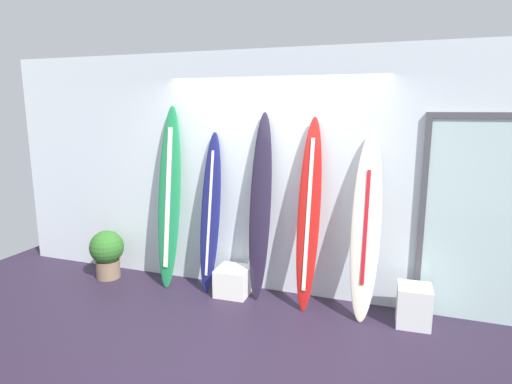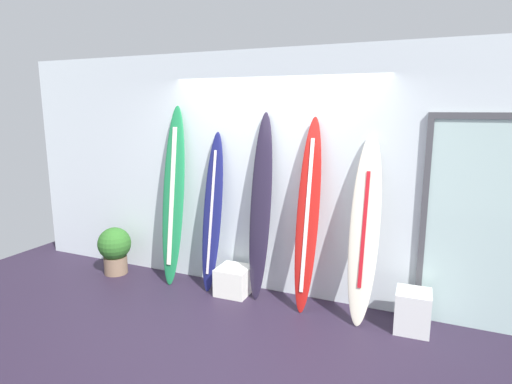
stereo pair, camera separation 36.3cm
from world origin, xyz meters
name	(u,v)px [view 1 (the left image)]	position (x,y,z in m)	size (l,w,h in m)	color
ground	(234,341)	(0.00, 0.00, -0.02)	(8.00, 8.00, 0.04)	#271D30
wall_back	(275,174)	(0.00, 1.30, 1.40)	(7.20, 0.20, 2.80)	silver
surfboard_emerald	(169,199)	(-1.23, 0.97, 1.08)	(0.30, 0.38, 2.19)	#1C7E47
surfboard_navy	(210,213)	(-0.70, 0.99, 0.94)	(0.25, 0.37, 1.89)	navy
surfboard_charcoal	(260,207)	(-0.08, 1.01, 1.06)	(0.26, 0.36, 2.12)	#231D31
surfboard_crimson	(309,216)	(0.49, 0.95, 1.02)	(0.25, 0.42, 2.07)	red
surfboard_ivory	(366,228)	(1.09, 0.94, 0.95)	(0.31, 0.50, 1.92)	silver
display_block_left	(414,305)	(1.60, 0.88, 0.20)	(0.34, 0.34, 0.41)	silver
display_block_center	(233,281)	(-0.39, 0.93, 0.16)	(0.38, 0.38, 0.32)	white
glass_door	(482,218)	(2.18, 1.18, 1.09)	(1.17, 0.06, 2.12)	silver
potted_plant	(107,252)	(-2.11, 0.86, 0.35)	(0.43, 0.43, 0.62)	#7B614C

